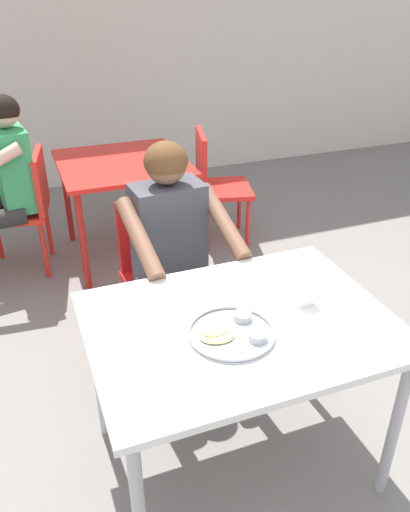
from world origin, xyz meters
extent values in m
cube|color=slate|center=(0.00, 0.00, -0.03)|extent=(12.00, 12.00, 0.05)
cube|color=white|center=(0.01, 0.04, 0.72)|extent=(1.11, 0.82, 0.03)
cylinder|color=#B2B2B7|center=(0.51, -0.31, 0.35)|extent=(0.04, 0.04, 0.71)
cylinder|color=#B2B2B7|center=(-0.48, 0.39, 0.35)|extent=(0.04, 0.04, 0.71)
cylinder|color=#B2B2B7|center=(0.51, 0.39, 0.35)|extent=(0.04, 0.04, 0.71)
cylinder|color=#B7BABF|center=(-0.05, -0.02, 0.74)|extent=(0.31, 0.31, 0.01)
torus|color=#B7BABF|center=(-0.05, -0.02, 0.75)|extent=(0.31, 0.31, 0.01)
cylinder|color=#B2B5BA|center=(0.02, -0.08, 0.76)|extent=(0.07, 0.07, 0.03)
cylinder|color=#C65119|center=(0.02, -0.08, 0.76)|extent=(0.06, 0.06, 0.01)
cylinder|color=#B2B5BA|center=(0.02, 0.04, 0.76)|extent=(0.07, 0.07, 0.03)
cylinder|color=#B77F23|center=(0.02, 0.04, 0.76)|extent=(0.06, 0.06, 0.01)
ellipsoid|color=tan|center=(-0.10, -0.02, 0.75)|extent=(0.14, 0.12, 0.01)
ellipsoid|color=tan|center=(-0.10, -0.01, 0.75)|extent=(0.09, 0.06, 0.01)
cylinder|color=white|center=(0.29, 0.06, 0.78)|extent=(0.08, 0.08, 0.09)
cylinder|color=#593319|center=(0.29, 0.06, 0.81)|extent=(0.06, 0.06, 0.02)
cube|color=red|center=(-0.01, 0.88, 0.41)|extent=(0.44, 0.43, 0.04)
cube|color=red|center=(-0.03, 1.06, 0.63)|extent=(0.39, 0.07, 0.40)
cylinder|color=red|center=(0.16, 0.73, 0.20)|extent=(0.03, 0.03, 0.39)
cylinder|color=red|center=(-0.17, 0.71, 0.20)|extent=(0.03, 0.03, 0.39)
cylinder|color=red|center=(0.14, 1.05, 0.20)|extent=(0.03, 0.03, 0.39)
cylinder|color=red|center=(-0.19, 1.03, 0.20)|extent=(0.03, 0.03, 0.39)
cylinder|color=#303030|center=(0.17, 0.44, 0.22)|extent=(0.10, 0.10, 0.43)
cylinder|color=#303030|center=(0.15, 0.64, 0.47)|extent=(0.15, 0.41, 0.12)
cylinder|color=#303030|center=(-0.13, 0.42, 0.22)|extent=(0.10, 0.10, 0.43)
cylinder|color=#303030|center=(-0.15, 0.62, 0.47)|extent=(0.15, 0.41, 0.12)
cube|color=#3F3F47|center=(-0.01, 0.83, 0.73)|extent=(0.35, 0.23, 0.51)
cylinder|color=brown|center=(0.20, 0.67, 0.83)|extent=(0.11, 0.46, 0.25)
cylinder|color=brown|center=(-0.20, 0.63, 0.83)|extent=(0.11, 0.46, 0.25)
sphere|color=brown|center=(-0.01, 0.83, 1.08)|extent=(0.19, 0.19, 0.19)
ellipsoid|color=brown|center=(-0.01, 0.83, 1.10)|extent=(0.21, 0.20, 0.18)
cube|color=red|center=(0.02, 2.02, 0.70)|extent=(0.85, 0.87, 0.03)
cylinder|color=#AD1E18|center=(-0.34, 1.65, 0.34)|extent=(0.04, 0.04, 0.69)
cylinder|color=#AD1E18|center=(0.39, 1.65, 0.34)|extent=(0.04, 0.04, 0.69)
cylinder|color=#AD1E18|center=(-0.34, 2.40, 0.34)|extent=(0.04, 0.04, 0.69)
cylinder|color=#AD1E18|center=(0.39, 2.40, 0.34)|extent=(0.04, 0.04, 0.69)
cube|color=red|center=(-0.73, 2.08, 0.43)|extent=(0.50, 0.49, 0.04)
cube|color=red|center=(-0.52, 2.04, 0.64)|extent=(0.11, 0.40, 0.38)
cylinder|color=red|center=(-0.58, 1.88, 0.21)|extent=(0.03, 0.03, 0.42)
cylinder|color=red|center=(-0.52, 2.22, 0.21)|extent=(0.03, 0.03, 0.42)
cube|color=red|center=(0.78, 1.99, 0.42)|extent=(0.47, 0.51, 0.04)
cube|color=red|center=(0.61, 2.03, 0.65)|extent=(0.13, 0.40, 0.42)
cylinder|color=red|center=(0.96, 2.12, 0.20)|extent=(0.03, 0.03, 0.40)
cylinder|color=red|center=(0.88, 1.78, 0.20)|extent=(0.03, 0.03, 0.40)
cylinder|color=red|center=(0.67, 2.19, 0.20)|extent=(0.03, 0.03, 0.40)
cylinder|color=red|center=(0.59, 1.86, 0.20)|extent=(0.03, 0.03, 0.40)
cube|color=#339959|center=(-0.68, 2.02, 0.75)|extent=(0.24, 0.36, 0.52)
sphere|color=beige|center=(-0.68, 2.02, 1.11)|extent=(0.19, 0.19, 0.19)
ellipsoid|color=black|center=(-0.68, 2.02, 1.12)|extent=(0.21, 0.20, 0.18)
camera|label=1|loc=(-0.64, -1.33, 1.85)|focal=35.87mm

